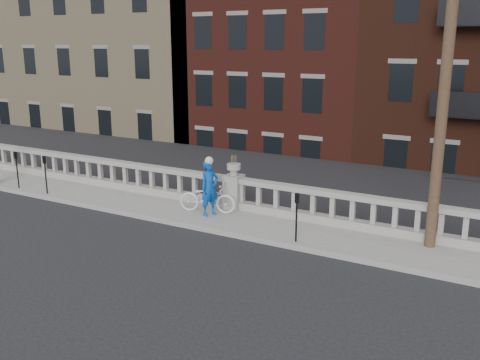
# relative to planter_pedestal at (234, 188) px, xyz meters

# --- Properties ---
(ground) EXTENTS (120.00, 120.00, 0.00)m
(ground) POSITION_rel_planter_pedestal_xyz_m (0.00, -3.95, -0.83)
(ground) COLOR black
(ground) RESTS_ON ground
(sidewalk) EXTENTS (32.00, 2.20, 0.15)m
(sidewalk) POSITION_rel_planter_pedestal_xyz_m (0.00, -0.95, -0.76)
(sidewalk) COLOR gray
(sidewalk) RESTS_ON ground
(balustrade) EXTENTS (28.00, 0.34, 1.03)m
(balustrade) POSITION_rel_planter_pedestal_xyz_m (0.00, 0.00, -0.19)
(balustrade) COLOR gray
(balustrade) RESTS_ON sidewalk
(planter_pedestal) EXTENTS (0.55, 0.55, 1.76)m
(planter_pedestal) POSITION_rel_planter_pedestal_xyz_m (0.00, 0.00, 0.00)
(planter_pedestal) COLOR gray
(planter_pedestal) RESTS_ON sidewalk
(lower_level) EXTENTS (80.00, 44.00, 20.80)m
(lower_level) POSITION_rel_planter_pedestal_xyz_m (0.56, 19.09, 1.80)
(lower_level) COLOR #605E59
(lower_level) RESTS_ON ground
(utility_pole) EXTENTS (1.60, 0.28, 10.00)m
(utility_pole) POSITION_rel_planter_pedestal_xyz_m (6.20, -0.35, 4.41)
(utility_pole) COLOR #422D1E
(utility_pole) RESTS_ON sidewalk
(parking_meter_b) EXTENTS (0.10, 0.09, 1.36)m
(parking_meter_b) POSITION_rel_planter_pedestal_xyz_m (-8.16, -1.80, 0.17)
(parking_meter_b) COLOR black
(parking_meter_b) RESTS_ON sidewalk
(parking_meter_c) EXTENTS (0.10, 0.09, 1.36)m
(parking_meter_c) POSITION_rel_planter_pedestal_xyz_m (-6.66, -1.80, 0.17)
(parking_meter_c) COLOR black
(parking_meter_c) RESTS_ON sidewalk
(parking_meter_d) EXTENTS (0.10, 0.09, 1.36)m
(parking_meter_d) POSITION_rel_planter_pedestal_xyz_m (2.98, -1.80, 0.17)
(parking_meter_d) COLOR black
(parking_meter_d) RESTS_ON sidewalk
(bicycle) EXTENTS (1.93, 1.11, 0.96)m
(bicycle) POSITION_rel_planter_pedestal_xyz_m (-0.51, -0.79, -0.20)
(bicycle) COLOR silver
(bicycle) RESTS_ON sidewalk
(cyclist) EXTENTS (0.62, 0.75, 1.76)m
(cyclist) POSITION_rel_planter_pedestal_xyz_m (-0.28, -1.01, 0.20)
(cyclist) COLOR #0B48AD
(cyclist) RESTS_ON sidewalk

